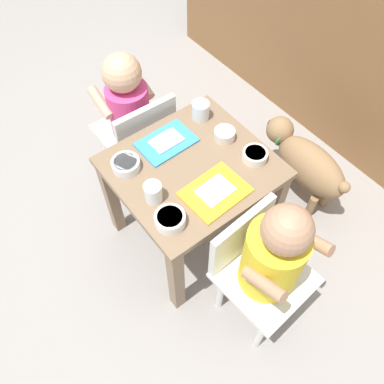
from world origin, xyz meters
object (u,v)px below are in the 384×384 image
object	(u,v)px
food_tray_right	(215,192)
cereal_bowl_left_side	(225,134)
seated_child_left	(130,109)
water_cup_left	(201,111)
veggie_bowl_near	(126,164)
dining_table	(192,181)
dog	(306,162)
water_cup_right	(153,193)
veggie_bowl_far	(255,155)
seated_child_right	(271,257)
food_tray_left	(166,142)
cereal_bowl_right_side	(170,219)

from	to	relation	value
food_tray_right	cereal_bowl_left_side	bearing A→B (deg)	132.89
seated_child_left	water_cup_left	bearing A→B (deg)	34.88
veggie_bowl_near	dining_table	bearing A→B (deg)	54.99
dog	veggie_bowl_near	bearing A→B (deg)	-109.73
seated_child_left	food_tray_right	world-z (taller)	seated_child_left
water_cup_right	cereal_bowl_left_side	world-z (taller)	water_cup_right
veggie_bowl_far	cereal_bowl_left_side	distance (m)	0.14
seated_child_right	food_tray_left	world-z (taller)	seated_child_right
veggie_bowl_near	veggie_bowl_far	bearing A→B (deg)	57.65
seated_child_right	veggie_bowl_near	distance (m)	0.57
food_tray_right	water_cup_left	world-z (taller)	water_cup_left
veggie_bowl_far	veggie_bowl_near	world-z (taller)	same
veggie_bowl_near	water_cup_left	bearing A→B (deg)	96.02
dining_table	seated_child_left	world-z (taller)	seated_child_left
food_tray_right	dog	bearing A→B (deg)	91.53
dining_table	veggie_bowl_near	world-z (taller)	veggie_bowl_near
seated_child_right	food_tray_right	distance (m)	0.27
food_tray_left	water_cup_left	xyz separation A→B (m)	(-0.03, 0.18, 0.02)
dog	water_cup_right	world-z (taller)	water_cup_right
seated_child_right	cereal_bowl_left_side	xyz separation A→B (m)	(-0.44, 0.18, 0.05)
seated_child_left	veggie_bowl_far	distance (m)	0.56
food_tray_left	water_cup_right	size ratio (longest dim) A/B	2.95
veggie_bowl_far	veggie_bowl_near	bearing A→B (deg)	-122.35
water_cup_left	veggie_bowl_near	world-z (taller)	water_cup_left
water_cup_right	veggie_bowl_near	distance (m)	0.17
cereal_bowl_left_side	veggie_bowl_near	xyz separation A→B (m)	(-0.10, -0.36, -0.00)
seated_child_left	food_tray_right	xyz separation A→B (m)	(0.55, -0.01, 0.05)
seated_child_right	water_cup_left	size ratio (longest dim) A/B	10.18
water_cup_left	water_cup_right	xyz separation A→B (m)	(0.20, -0.35, 0.00)
dining_table	seated_child_right	xyz separation A→B (m)	(0.41, -0.01, 0.06)
veggie_bowl_far	food_tray_right	bearing A→B (deg)	-81.73
dining_table	veggie_bowl_far	world-z (taller)	veggie_bowl_far
dining_table	cereal_bowl_right_side	world-z (taller)	cereal_bowl_right_side
food_tray_left	water_cup_left	size ratio (longest dim) A/B	3.03
cereal_bowl_left_side	water_cup_left	bearing A→B (deg)	-179.60
dog	food_tray_left	distance (m)	0.65
dining_table	seated_child_right	world-z (taller)	seated_child_right
cereal_bowl_left_side	veggie_bowl_near	world-z (taller)	cereal_bowl_left_side
cereal_bowl_left_side	seated_child_left	bearing A→B (deg)	-155.99
food_tray_right	water_cup_right	world-z (taller)	water_cup_right
dining_table	water_cup_left	size ratio (longest dim) A/B	7.89
dog	dining_table	bearing A→B (deg)	-103.35
food_tray_left	food_tray_right	xyz separation A→B (m)	(0.28, -0.00, 0.00)
water_cup_left	veggie_bowl_far	size ratio (longest dim) A/B	0.77
veggie_bowl_far	cereal_bowl_left_side	xyz separation A→B (m)	(-0.14, -0.02, 0.00)
seated_child_left	food_tray_left	world-z (taller)	seated_child_left
food_tray_left	water_cup_right	xyz separation A→B (m)	(0.17, -0.17, 0.02)
water_cup_right	cereal_bowl_left_side	xyz separation A→B (m)	(-0.06, 0.35, -0.01)
dining_table	veggie_bowl_near	xyz separation A→B (m)	(-0.13, -0.19, 0.11)
dog	food_tray_left	size ratio (longest dim) A/B	2.28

